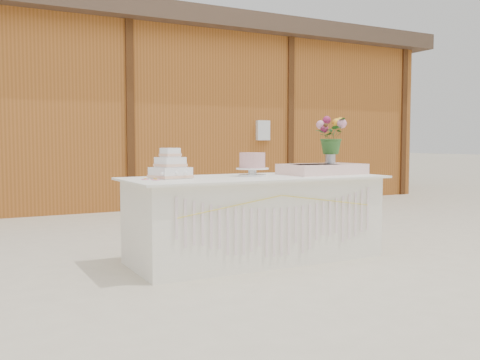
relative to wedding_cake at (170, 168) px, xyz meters
name	(u,v)px	position (x,y,z in m)	size (l,w,h in m)	color
ground	(255,259)	(0.78, -0.12, -0.86)	(80.00, 80.00, 0.00)	beige
barn	(99,111)	(0.77, 5.88, 0.82)	(12.60, 4.60, 3.30)	#995520
cake_table	(255,218)	(0.78, -0.12, -0.47)	(2.40, 1.00, 0.77)	white
wedding_cake	(170,168)	(0.00, 0.00, 0.00)	(0.35, 0.35, 0.27)	white
pink_cake_stand	(252,163)	(0.78, -0.06, 0.03)	(0.30, 0.30, 0.22)	white
satin_runner	(322,169)	(1.55, -0.11, -0.04)	(0.81, 0.47, 0.10)	beige
flower_vase	(330,156)	(1.71, -0.03, 0.08)	(0.10, 0.10, 0.14)	#B8B7BC
bouquet	(330,131)	(1.71, -0.03, 0.34)	(0.33, 0.29, 0.37)	#2F6126
loose_flowers	(147,179)	(-0.24, -0.08, -0.08)	(0.13, 0.31, 0.02)	pink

